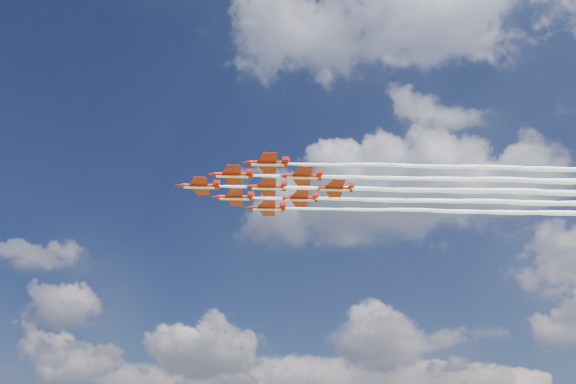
% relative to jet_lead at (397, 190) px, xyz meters
% --- Properties ---
extents(jet_lead, '(110.18, 52.29, 3.08)m').
position_rel_jet_lead_xyz_m(jet_lead, '(0.00, 0.00, 0.00)').
color(jet_lead, '#BA150A').
extents(jet_row2_port, '(110.18, 52.29, 3.08)m').
position_rel_jet_lead_xyz_m(jet_row2_port, '(11.36, -2.09, 0.00)').
color(jet_row2_port, '#BA150A').
extents(jet_row2_starb, '(110.18, 52.29, 3.08)m').
position_rel_jet_lead_xyz_m(jet_row2_starb, '(6.03, 9.85, 0.00)').
color(jet_row2_starb, '#BA150A').
extents(jet_row3_port, '(110.18, 52.29, 3.08)m').
position_rel_jet_lead_xyz_m(jet_row3_port, '(22.71, -4.18, 0.00)').
color(jet_row3_port, '#BA150A').
extents(jet_row3_centre, '(110.18, 52.29, 3.08)m').
position_rel_jet_lead_xyz_m(jet_row3_centre, '(17.39, 7.75, 0.00)').
color(jet_row3_centre, '#BA150A').
extents(jet_row3_starb, '(110.18, 52.29, 3.08)m').
position_rel_jet_lead_xyz_m(jet_row3_starb, '(12.07, 19.69, 0.00)').
color(jet_row3_starb, '#BA150A').
extents(jet_row4_port, '(110.18, 52.29, 3.08)m').
position_rel_jet_lead_xyz_m(jet_row4_port, '(28.75, 5.66, 0.00)').
color(jet_row4_port, '#BA150A').
extents(jet_row4_starb, '(110.18, 52.29, 3.08)m').
position_rel_jet_lead_xyz_m(jet_row4_starb, '(23.42, 17.60, 0.00)').
color(jet_row4_starb, '#BA150A').
extents(jet_tail, '(110.18, 52.29, 3.08)m').
position_rel_jet_lead_xyz_m(jet_tail, '(34.78, 15.51, 0.00)').
color(jet_tail, '#BA150A').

